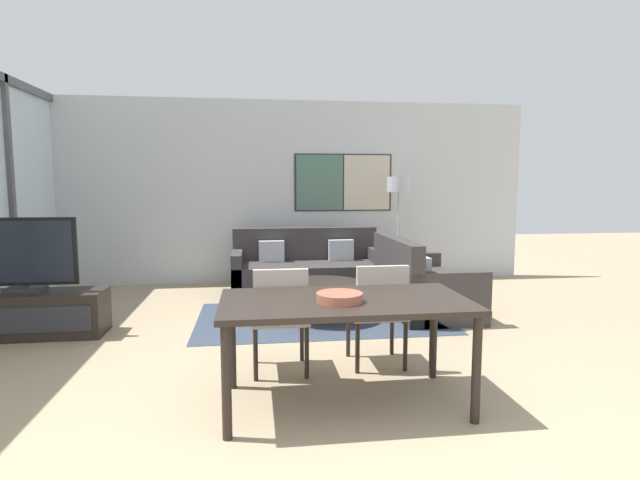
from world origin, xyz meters
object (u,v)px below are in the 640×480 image
at_px(television, 23,256).
at_px(sofa_side, 419,288).
at_px(dining_chair_left, 280,312).
at_px(fruit_bowl, 339,297).
at_px(floor_lamp, 399,193).
at_px(sofa_main, 307,271).
at_px(coffee_table, 321,292).
at_px(dining_chair_centre, 378,307).
at_px(dining_table, 345,310).
at_px(tv_console, 27,314).

xyz_separation_m(television, sofa_side, (4.23, 0.48, -0.54)).
height_order(dining_chair_left, fruit_bowl, dining_chair_left).
xyz_separation_m(television, floor_lamp, (4.37, 1.83, 0.57)).
height_order(television, sofa_main, television).
xyz_separation_m(coffee_table, dining_chair_centre, (0.27, -1.57, 0.21)).
distance_m(sofa_main, dining_table, 3.73).
bearing_deg(tv_console, coffee_table, 5.63).
relative_size(tv_console, fruit_bowl, 4.80).
distance_m(sofa_main, floor_lamp, 1.75).
height_order(sofa_main, floor_lamp, floor_lamp).
relative_size(sofa_side, coffee_table, 1.59).
bearing_deg(floor_lamp, sofa_main, -177.17).
distance_m(dining_table, fruit_bowl, 0.15).
xyz_separation_m(television, coffee_table, (3.02, 0.30, -0.52)).
bearing_deg(dining_chair_centre, floor_lamp, 70.75).
distance_m(dining_chair_left, fruit_bowl, 0.83).
height_order(sofa_main, fruit_bowl, sofa_main).
bearing_deg(sofa_main, dining_chair_centre, -84.99).
distance_m(sofa_main, dining_chair_centre, 3.06).
bearing_deg(dining_chair_left, dining_chair_centre, 3.61).
relative_size(television, coffee_table, 1.00).
xyz_separation_m(television, fruit_bowl, (2.83, -2.03, -0.04)).
height_order(sofa_main, dining_chair_centre, sofa_main).
height_order(television, coffee_table, television).
xyz_separation_m(coffee_table, fruit_bowl, (-0.19, -2.32, 0.48)).
bearing_deg(dining_chair_left, coffee_table, 71.20).
bearing_deg(dining_table, floor_lamp, 68.43).
xyz_separation_m(dining_chair_centre, floor_lamp, (1.08, 3.10, 0.88)).
xyz_separation_m(dining_table, floor_lamp, (1.49, 3.78, 0.72)).
bearing_deg(sofa_side, floor_lamp, -5.73).
bearing_deg(dining_table, sofa_side, 60.75).
relative_size(coffee_table, fruit_bowl, 3.26).
bearing_deg(television, dining_chair_centre, -21.18).
distance_m(sofa_side, dining_table, 2.81).
relative_size(sofa_side, dining_chair_left, 1.83).
distance_m(coffee_table, dining_chair_left, 1.73).
relative_size(tv_console, television, 1.47).
bearing_deg(dining_table, tv_console, 145.93).
relative_size(television, dining_chair_left, 1.16).
relative_size(coffee_table, dining_chair_left, 1.15).
height_order(sofa_side, dining_chair_centre, sofa_side).
distance_m(tv_console, television, 0.59).
relative_size(television, sofa_side, 0.63).
height_order(television, dining_chair_left, television).
height_order(coffee_table, floor_lamp, floor_lamp).
xyz_separation_m(television, sofa_main, (3.02, 1.76, -0.54)).
xyz_separation_m(tv_console, fruit_bowl, (2.83, -2.03, 0.56)).
height_order(dining_table, dining_chair_centre, dining_chair_centre).
height_order(dining_chair_left, floor_lamp, floor_lamp).
distance_m(sofa_main, fruit_bowl, 3.83).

